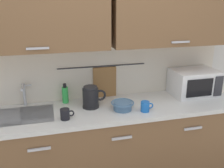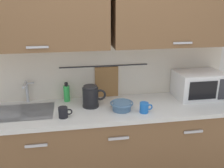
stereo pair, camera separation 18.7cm
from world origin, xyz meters
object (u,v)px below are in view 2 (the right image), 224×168
electric_kettle (91,96)px  mixing_bowl (122,105)px  dish_soap_bottle (67,93)px  mug_by_kettle (144,108)px  microwave (198,85)px  mug_near_sink (63,112)px

electric_kettle → mixing_bowl: size_ratio=1.06×
dish_soap_bottle → mug_by_kettle: size_ratio=1.63×
microwave → electric_kettle: 1.12m
microwave → mixing_bowl: (-0.84, -0.19, -0.09)m
mug_near_sink → dish_soap_bottle: bearing=85.5°
electric_kettle → mug_by_kettle: electric_kettle is taller
electric_kettle → mug_near_sink: (-0.26, -0.20, -0.05)m
dish_soap_bottle → mixing_bowl: size_ratio=0.92×
microwave → mixing_bowl: bearing=-167.2°
dish_soap_bottle → mug_near_sink: 0.37m
mug_near_sink → mixing_bowl: bearing=7.3°
mixing_bowl → electric_kettle: bearing=154.5°
microwave → mixing_bowl: microwave is taller
electric_kettle → dish_soap_bottle: 0.29m
mug_near_sink → electric_kettle: bearing=37.4°
mug_near_sink → mug_by_kettle: 0.72m
mixing_bowl → mug_by_kettle: mug_by_kettle is taller
microwave → dish_soap_bottle: microwave is taller
electric_kettle → mixing_bowl: bearing=-25.5°
electric_kettle → mug_by_kettle: (0.46, -0.22, -0.05)m
mug_near_sink → mixing_bowl: size_ratio=0.56×
microwave → dish_soap_bottle: size_ratio=2.35×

